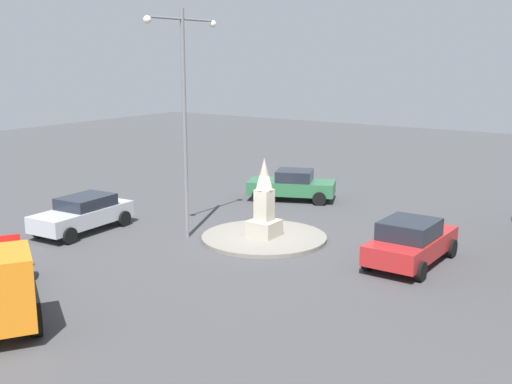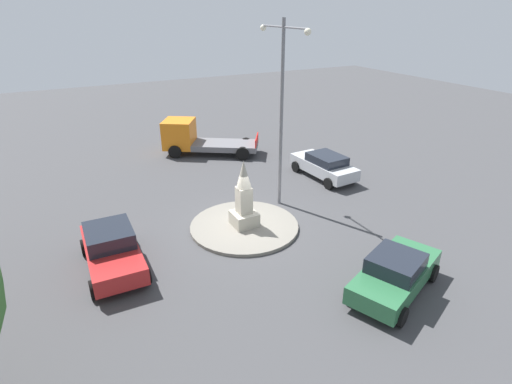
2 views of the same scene
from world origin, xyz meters
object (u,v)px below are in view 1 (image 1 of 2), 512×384
object	(u,v)px
car_silver_parked_right	(83,213)
streetlamp	(184,103)
monument	(264,205)
car_red_parked_left	(411,241)
car_green_passing	(292,185)

from	to	relation	value
car_silver_parked_right	streetlamp	bearing A→B (deg)	-66.84
monument	car_silver_parked_right	bearing A→B (deg)	115.32
streetlamp	car_red_parked_left	distance (m)	9.57
car_silver_parked_right	car_red_parked_left	bearing A→B (deg)	-74.03
monument	car_red_parked_left	distance (m)	5.71
streetlamp	car_silver_parked_right	size ratio (longest dim) A/B	1.99
streetlamp	car_red_parked_left	size ratio (longest dim) A/B	2.03
car_silver_parked_right	monument	bearing A→B (deg)	-64.68
car_green_passing	car_red_parked_left	xyz separation A→B (m)	(-5.97, -8.26, 0.04)
streetlamp	car_silver_parked_right	xyz separation A→B (m)	(-1.70, 3.97, -4.43)
monument	car_red_parked_left	world-z (taller)	monument
car_green_passing	streetlamp	bearing A→B (deg)	179.68
monument	streetlamp	size ratio (longest dim) A/B	0.35
monument	car_green_passing	distance (m)	6.89
car_red_parked_left	streetlamp	bearing A→B (deg)	102.32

